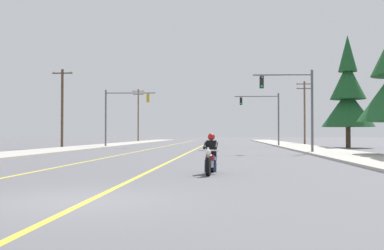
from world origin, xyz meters
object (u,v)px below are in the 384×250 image
(traffic_signal_near_right, at_px, (295,99))
(conifer_tree_right_verge_far, at_px, (348,96))
(motorcycle_with_rider, at_px, (211,158))
(utility_pole_left_near, at_px, (62,107))
(traffic_signal_near_left, at_px, (120,109))
(utility_pole_right_far, at_px, (305,110))
(utility_pole_left_far, at_px, (138,113))
(traffic_signal_mid_right, at_px, (266,111))

(traffic_signal_near_right, bearing_deg, conifer_tree_right_verge_far, 61.43)
(conifer_tree_right_verge_far, bearing_deg, motorcycle_with_rider, -113.03)
(motorcycle_with_rider, distance_m, utility_pole_left_near, 32.65)
(traffic_signal_near_right, distance_m, traffic_signal_near_left, 21.14)
(traffic_signal_near_right, distance_m, utility_pole_right_far, 31.61)
(traffic_signal_near_right, relative_size, utility_pole_left_far, 0.60)
(utility_pole_left_near, xyz_separation_m, utility_pole_right_far, (28.06, 20.16, 0.65))
(motorcycle_with_rider, distance_m, traffic_signal_near_left, 32.57)
(utility_pole_left_far, relative_size, conifer_tree_right_verge_far, 0.87)
(traffic_signal_near_left, bearing_deg, motorcycle_with_rider, -70.53)
(motorcycle_with_rider, relative_size, traffic_signal_near_right, 0.35)
(traffic_signal_mid_right, height_order, utility_pole_left_near, utility_pole_left_near)
(traffic_signal_near_right, height_order, utility_pole_left_far, utility_pole_left_far)
(utility_pole_left_near, height_order, conifer_tree_right_verge_far, conifer_tree_right_verge_far)
(utility_pole_right_far, height_order, utility_pole_left_far, utility_pole_left_far)
(traffic_signal_near_left, distance_m, utility_pole_right_far, 28.71)
(utility_pole_right_far, relative_size, utility_pole_left_far, 0.88)
(motorcycle_with_rider, xyz_separation_m, conifer_tree_right_verge_far, (13.29, 31.25, 4.85))
(traffic_signal_mid_right, distance_m, utility_pole_left_far, 40.17)
(traffic_signal_near_right, relative_size, conifer_tree_right_verge_far, 0.52)
(traffic_signal_mid_right, height_order, conifer_tree_right_verge_far, conifer_tree_right_verge_far)
(traffic_signal_near_left, xyz_separation_m, traffic_signal_mid_right, (15.93, 5.28, -0.02))
(utility_pole_left_near, bearing_deg, traffic_signal_near_left, 24.09)
(utility_pole_right_far, xyz_separation_m, utility_pole_left_far, (-28.55, 21.22, 0.64))
(conifer_tree_right_verge_far, bearing_deg, traffic_signal_near_right, -118.57)
(motorcycle_with_rider, xyz_separation_m, traffic_signal_near_right, (5.66, 17.23, 3.48))
(traffic_signal_near_right, relative_size, utility_pole_right_far, 0.68)
(motorcycle_with_rider, height_order, traffic_signal_near_left, traffic_signal_near_left)
(utility_pole_left_near, bearing_deg, traffic_signal_mid_right, 19.86)
(traffic_signal_near_right, distance_m, utility_pole_left_near, 24.46)
(motorcycle_with_rider, relative_size, utility_pole_right_far, 0.24)
(motorcycle_with_rider, height_order, utility_pole_left_near, utility_pole_left_near)
(conifer_tree_right_verge_far, bearing_deg, traffic_signal_near_left, -178.27)
(traffic_signal_near_right, height_order, traffic_signal_near_left, same)
(motorcycle_with_rider, distance_m, traffic_signal_near_right, 18.47)
(traffic_signal_near_right, relative_size, utility_pole_left_near, 0.76)
(utility_pole_left_near, bearing_deg, conifer_tree_right_verge_far, 6.14)
(motorcycle_with_rider, height_order, traffic_signal_near_right, traffic_signal_near_right)
(traffic_signal_near_right, height_order, utility_pole_right_far, utility_pole_right_far)
(traffic_signal_near_left, height_order, conifer_tree_right_verge_far, conifer_tree_right_verge_far)
(traffic_signal_mid_right, relative_size, utility_pole_right_far, 0.68)
(utility_pole_left_far, distance_m, conifer_tree_right_verge_far, 48.60)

